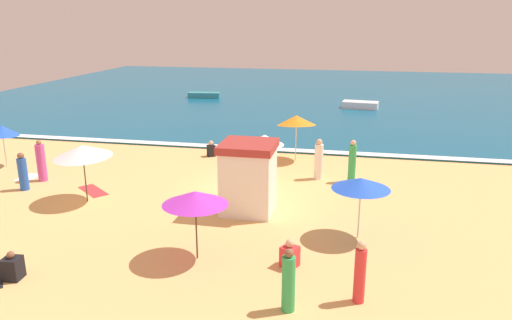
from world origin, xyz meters
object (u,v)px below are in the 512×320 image
Objects in this scene: beachgoer_3 at (290,255)px; beachgoer_6 at (288,282)px; beachgoer_0 at (211,149)px; beachgoer_1 at (360,273)px; beach_umbrella_5 at (2,130)px; small_boat_0 at (204,95)px; small_boat_1 at (360,105)px; beachgoer_9 at (319,160)px; lifeguard_cabana at (248,177)px; beachgoer_10 at (12,268)px; beach_umbrella_6 at (361,184)px; beachgoer_7 at (23,173)px; beach_umbrella_3 at (82,151)px; beach_umbrella_4 at (195,198)px; beach_umbrella_0 at (265,140)px; beachgoer_4 at (352,162)px; beach_umbrella_2 at (296,120)px; beachgoer_5 at (41,162)px.

beachgoer_3 is 2.29m from beachgoer_6.
beachgoer_1 is at bearing -58.37° from beachgoer_0.
beach_umbrella_5 reaches higher than small_boat_0.
beachgoer_3 reaches higher than small_boat_1.
beachgoer_9 is 18.43m from small_boat_1.
lifeguard_cabana is 6.84m from beachgoer_1.
beachgoer_10 is at bearing -51.29° from beach_umbrella_5.
beach_umbrella_6 is at bearing 50.77° from beachgoer_3.
beach_umbrella_3 is at bearing -12.05° from beachgoer_7.
beach_umbrella_4 is 2.86× the size of beachgoer_3.
beachgoer_10 is at bearing -153.62° from beach_umbrella_6.
beach_umbrella_0 is at bearing -65.92° from small_boat_0.
small_boat_0 is (3.13, 22.18, -1.49)m from beach_umbrella_5.
beachgoer_4 is at bearing 92.11° from beachgoer_1.
beachgoer_3 is 0.30× the size of small_boat_1.
beachgoer_1 is at bearing -53.01° from lifeguard_cabana.
beachgoer_3 is (-1.95, -2.39, -1.54)m from beach_umbrella_6.
beach_umbrella_5 is at bearing -98.02° from small_boat_0.
small_boat_0 is at bearing 111.04° from lifeguard_cabana.
beach_umbrella_4 is 27.22m from small_boat_1.
beach_umbrella_6 is at bearing -21.04° from lifeguard_cabana.
beachgoer_3 is (-1.99, 1.49, -0.46)m from beachgoer_1.
beachgoer_1 is at bearing -25.76° from beach_umbrella_3.
beachgoer_4 reaches higher than beachgoer_3.
beach_umbrella_6 is 14.08m from beachgoer_7.
beach_umbrella_3 reaches higher than small_boat_0.
beachgoer_7 is (-9.83, 0.38, -0.59)m from lifeguard_cabana.
small_boat_0 is at bearing 89.84° from beachgoer_7.
beach_umbrella_5 is 1.27× the size of beachgoer_6.
beach_umbrella_6 is at bearing -90.08° from small_boat_1.
beachgoer_9 is (5.84, -2.63, 0.50)m from beachgoer_0.
beachgoer_3 is at bearing 16.97° from beachgoer_10.
beachgoer_0 is at bearing 136.69° from beach_umbrella_0.
small_boat_0 is at bearing 119.82° from beachgoer_9.
beach_umbrella_6 is 3.20× the size of beachgoer_10.
beach_umbrella_0 is 0.83× the size of beach_umbrella_2.
beach_umbrella_4 is at bearing -94.42° from beach_umbrella_0.
beachgoer_4 reaches higher than beachgoer_7.
beachgoer_6 is 13.87m from beachgoer_7.
small_boat_1 is (1.72, 28.91, -0.42)m from beachgoer_6.
small_boat_0 is at bearing 114.22° from beachgoer_1.
beachgoer_4 is 1.03× the size of beachgoer_9.
beachgoer_0 is at bearing 22.44° from beach_umbrella_5.
beach_umbrella_5 is 0.73× the size of small_boat_1.
lifeguard_cabana is 4.39m from beach_umbrella_6.
lifeguard_cabana is 6.55m from beach_umbrella_3.
beach_umbrella_5 reaches higher than beach_umbrella_6.
lifeguard_cabana reaches higher than beachgoer_1.
beach_umbrella_0 reaches higher than beachgoer_7.
beachgoer_5 is (-10.68, -5.60, -1.21)m from beach_umbrella_2.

